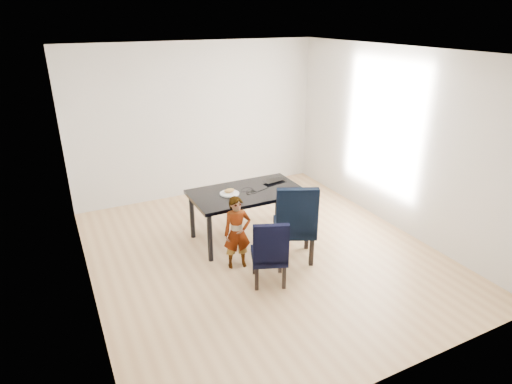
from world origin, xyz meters
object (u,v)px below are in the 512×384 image
dining_table (247,215)px  plate (229,193)px  child (237,233)px  chair_right (295,221)px  laptop (272,180)px  chair_left (269,250)px

dining_table → plate: size_ratio=5.80×
dining_table → child: 0.80m
dining_table → chair_right: bearing=-66.6°
dining_table → laptop: size_ratio=4.44×
dining_table → chair_left: (-0.24, -1.14, 0.06)m
chair_right → plate: (-0.60, 0.80, 0.21)m
child → plate: 0.74m
chair_right → child: 0.80m
plate → laptop: bearing=13.3°
chair_left → child: child is taller
chair_right → laptop: bearing=103.5°
dining_table → laptop: bearing=20.9°
dining_table → child: bearing=-124.4°
chair_left → plate: 1.20m
dining_table → laptop: (0.53, 0.20, 0.39)m
chair_right → dining_table: bearing=138.0°
dining_table → chair_right: size_ratio=1.45×
dining_table → plate: bearing=176.4°
chair_left → plate: chair_left is taller
chair_left → laptop: size_ratio=2.43×
chair_right → plate: chair_right is taller
dining_table → plate: 0.46m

